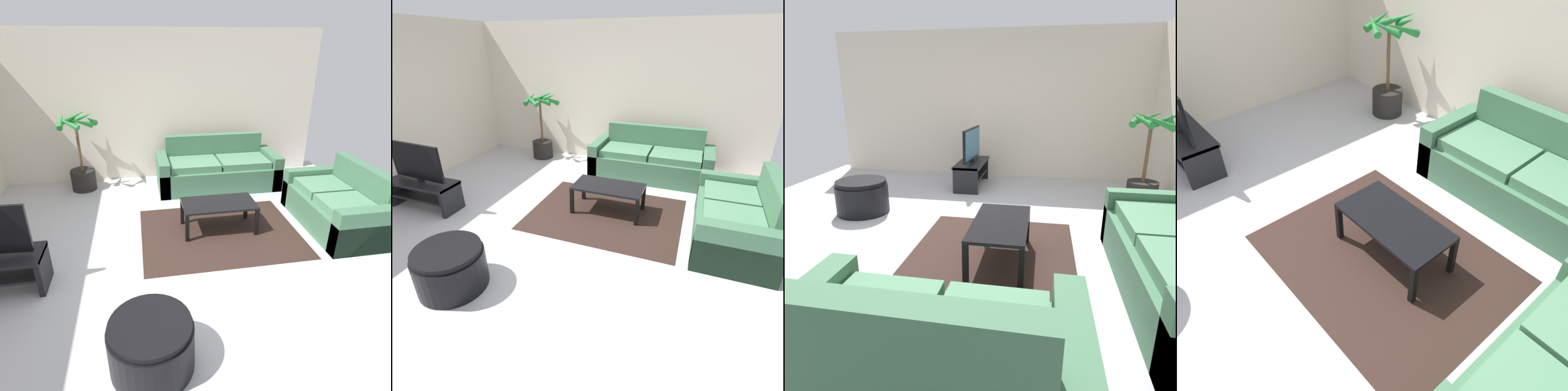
{
  "view_description": "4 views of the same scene",
  "coord_description": "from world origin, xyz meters",
  "views": [
    {
      "loc": [
        -0.49,
        -3.31,
        2.47
      ],
      "look_at": [
        0.21,
        0.59,
        0.62
      ],
      "focal_mm": 30.44,
      "sensor_mm": 36.0,
      "label": 1
    },
    {
      "loc": [
        1.66,
        -3.11,
        2.29
      ],
      "look_at": [
        0.39,
        0.31,
        0.43
      ],
      "focal_mm": 27.54,
      "sensor_mm": 36.0,
      "label": 2
    },
    {
      "loc": [
        3.64,
        1.09,
        1.67
      ],
      "look_at": [
        0.33,
        0.47,
        0.61
      ],
      "focal_mm": 31.34,
      "sensor_mm": 36.0,
      "label": 3
    },
    {
      "loc": [
        2.28,
        -1.02,
        2.73
      ],
      "look_at": [
        0.4,
        0.61,
        0.66
      ],
      "focal_mm": 35.57,
      "sensor_mm": 36.0,
      "label": 4
    }
  ],
  "objects": [
    {
      "name": "ground_plane",
      "position": [
        0.0,
        0.0,
        0.0
      ],
      "size": [
        6.6,
        6.6,
        0.0
      ],
      "primitive_type": "plane",
      "color": "#B2B2B7"
    },
    {
      "name": "couch_main",
      "position": [
        0.91,
        2.28,
        0.3
      ],
      "size": [
        2.19,
        0.9,
        0.9
      ],
      "color": "#3F6B4C",
      "rests_on": "ground"
    },
    {
      "name": "potted_palm",
      "position": [
        -1.51,
        2.56,
        0.5
      ],
      "size": [
        0.7,
        0.7,
        1.41
      ],
      "color": "black",
      "rests_on": "ground"
    },
    {
      "name": "area_rug",
      "position": [
        0.56,
        0.62,
        0.0
      ],
      "size": [
        2.2,
        1.7,
        0.01
      ],
      "primitive_type": "cube",
      "color": "black",
      "rests_on": "ground"
    },
    {
      "name": "tv_stand",
      "position": [
        -2.13,
        -0.13,
        0.29
      ],
      "size": [
        1.1,
        0.45,
        0.44
      ],
      "color": "black",
      "rests_on": "ground"
    },
    {
      "name": "coffee_table",
      "position": [
        0.56,
        0.72,
        0.37
      ],
      "size": [
        1.02,
        0.54,
        0.43
      ],
      "color": "black",
      "rests_on": "ground"
    },
    {
      "name": "wall_back",
      "position": [
        0.0,
        3.0,
        1.35
      ],
      "size": [
        6.0,
        0.06,
        2.7
      ],
      "primitive_type": "cube",
      "color": "beige",
      "rests_on": "ground"
    }
  ]
}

